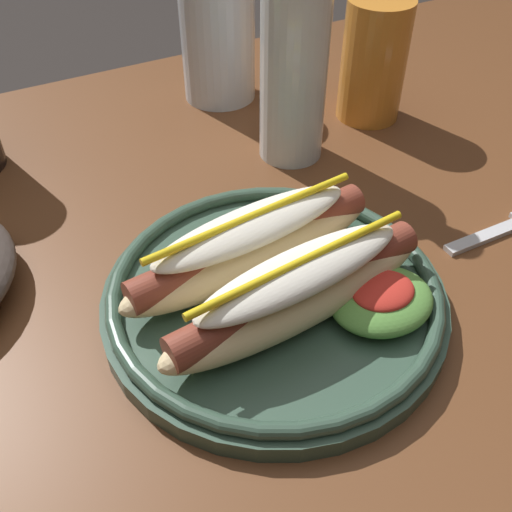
# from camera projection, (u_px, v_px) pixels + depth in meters

# --- Properties ---
(dining_table) EXTENTS (1.47, 0.83, 0.74)m
(dining_table) POSITION_uv_depth(u_px,v_px,m) (199.00, 353.00, 0.55)
(dining_table) COLOR brown
(dining_table) RESTS_ON ground_plane
(hot_dog_plate) EXTENTS (0.27, 0.27, 0.08)m
(hot_dog_plate) POSITION_uv_depth(u_px,v_px,m) (279.00, 284.00, 0.45)
(hot_dog_plate) COLOR #334C3D
(hot_dog_plate) RESTS_ON dining_table
(fork) EXTENTS (0.12, 0.03, 0.00)m
(fork) POSITION_uv_depth(u_px,v_px,m) (508.00, 227.00, 0.54)
(fork) COLOR silver
(fork) RESTS_ON dining_table
(water_cup) EXTENTS (0.09, 0.09, 0.14)m
(water_cup) POSITION_uv_depth(u_px,v_px,m) (218.00, 41.00, 0.68)
(water_cup) COLOR silver
(water_cup) RESTS_ON dining_table
(extra_cup) EXTENTS (0.07, 0.07, 0.13)m
(extra_cup) POSITION_uv_depth(u_px,v_px,m) (374.00, 61.00, 0.65)
(extra_cup) COLOR orange
(extra_cup) RESTS_ON dining_table
(glass_bottle) EXTENTS (0.07, 0.07, 0.24)m
(glass_bottle) POSITION_uv_depth(u_px,v_px,m) (294.00, 66.00, 0.57)
(glass_bottle) COLOR silver
(glass_bottle) RESTS_ON dining_table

